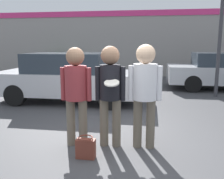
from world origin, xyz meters
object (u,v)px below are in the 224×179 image
(person_middle_with_frisbee, at_px, (110,87))
(person_right, at_px, (145,86))
(parked_car_near, at_px, (69,77))
(shrub, at_px, (58,64))
(handbag, at_px, (86,148))
(person_left, at_px, (76,88))

(person_middle_with_frisbee, relative_size, person_right, 0.98)
(parked_car_near, relative_size, shrub, 3.32)
(person_middle_with_frisbee, relative_size, shrub, 1.30)
(person_right, xyz_separation_m, parked_car_near, (-2.40, 3.24, -0.33))
(handbag, bearing_deg, shrub, 113.24)
(person_left, distance_m, parked_car_near, 3.56)
(shrub, bearing_deg, person_left, -67.16)
(parked_car_near, distance_m, handbag, 4.15)
(person_left, xyz_separation_m, person_middle_with_frisbee, (0.58, 0.06, 0.01))
(person_middle_with_frisbee, height_order, person_right, person_right)
(parked_car_near, bearing_deg, person_right, -53.44)
(person_right, height_order, handbag, person_right)
(person_right, relative_size, parked_car_near, 0.40)
(person_middle_with_frisbee, xyz_separation_m, handbag, (-0.30, -0.55, -0.88))
(shrub, distance_m, handbag, 10.55)
(person_middle_with_frisbee, relative_size, parked_car_near, 0.39)
(person_middle_with_frisbee, bearing_deg, person_left, -174.15)
(person_middle_with_frisbee, height_order, shrub, person_middle_with_frisbee)
(parked_car_near, bearing_deg, shrub, 114.21)
(shrub, bearing_deg, handbag, -66.76)
(person_middle_with_frisbee, relative_size, handbag, 4.98)
(person_middle_with_frisbee, height_order, parked_car_near, person_middle_with_frisbee)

